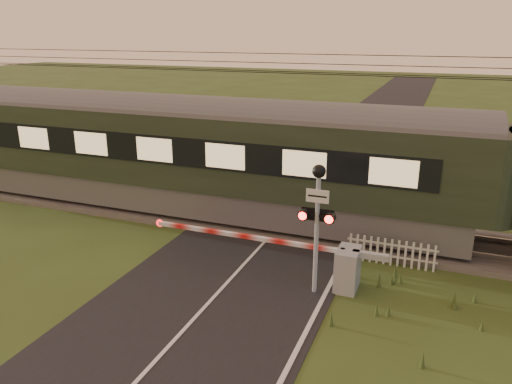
% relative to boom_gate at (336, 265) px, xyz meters
% --- Properties ---
extents(ground, '(160.00, 160.00, 0.00)m').
position_rel_boom_gate_xyz_m(ground, '(-2.90, -2.68, -0.67)').
color(ground, '#344119').
rests_on(ground, ground).
extents(road, '(6.00, 140.00, 0.03)m').
position_rel_boom_gate_xyz_m(road, '(-2.88, -2.92, -0.66)').
color(road, black).
rests_on(road, ground).
extents(track_bed, '(140.00, 3.40, 0.39)m').
position_rel_boom_gate_xyz_m(track_bed, '(-2.90, 3.82, -0.60)').
color(track_bed, '#47423D').
rests_on(track_bed, ground).
extents(overhead_wires, '(120.00, 0.62, 0.62)m').
position_rel_boom_gate_xyz_m(overhead_wires, '(-2.90, 3.82, 5.06)').
color(overhead_wires, black).
rests_on(overhead_wires, ground).
extents(boom_gate, '(7.13, 0.92, 1.22)m').
position_rel_boom_gate_xyz_m(boom_gate, '(0.00, 0.00, 0.00)').
color(boom_gate, gray).
rests_on(boom_gate, ground).
extents(crossing_signal, '(0.92, 0.37, 3.62)m').
position_rel_boom_gate_xyz_m(crossing_signal, '(-0.47, -0.52, 1.82)').
color(crossing_signal, gray).
rests_on(crossing_signal, ground).
extents(picket_fence, '(2.70, 0.07, 0.85)m').
position_rel_boom_gate_xyz_m(picket_fence, '(1.28, 1.92, -0.24)').
color(picket_fence, silver).
rests_on(picket_fence, ground).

